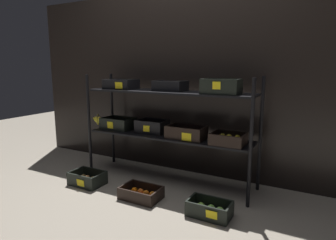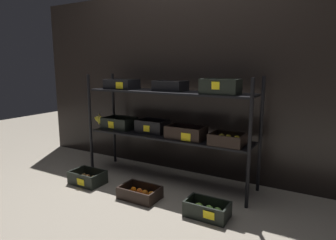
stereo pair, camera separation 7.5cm
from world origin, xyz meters
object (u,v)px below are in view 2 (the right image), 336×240
(display_rack, at_px, (167,114))
(crate_ground_tangerine, at_px, (140,194))
(crate_ground_kiwi, at_px, (88,179))
(crate_ground_apple_green, at_px, (207,211))

(display_rack, height_order, crate_ground_tangerine, display_rack)
(crate_ground_tangerine, bearing_deg, crate_ground_kiwi, 178.95)
(display_rack, relative_size, crate_ground_apple_green, 5.50)
(crate_ground_kiwi, relative_size, crate_ground_tangerine, 0.94)
(crate_ground_kiwi, xyz_separation_m, crate_ground_apple_green, (1.34, -0.02, -0.00))
(display_rack, bearing_deg, crate_ground_tangerine, -89.45)
(display_rack, relative_size, crate_ground_tangerine, 5.28)
(crate_ground_apple_green, bearing_deg, crate_ground_tangerine, 179.69)
(crate_ground_kiwi, bearing_deg, crate_ground_tangerine, -1.05)
(crate_ground_kiwi, distance_m, crate_ground_apple_green, 1.34)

